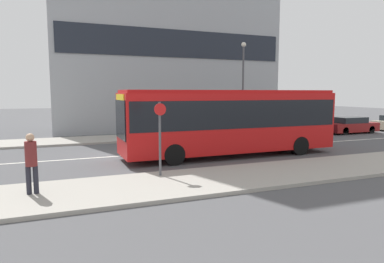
# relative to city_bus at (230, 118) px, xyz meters

# --- Properties ---
(ground_plane) EXTENTS (120.00, 120.00, 0.00)m
(ground_plane) POSITION_rel_city_bus_xyz_m (-5.12, 1.94, -1.91)
(ground_plane) COLOR #4F4F51
(sidewalk_near) EXTENTS (44.00, 3.50, 0.13)m
(sidewalk_near) POSITION_rel_city_bus_xyz_m (-5.12, -4.31, -1.84)
(sidewalk_near) COLOR #A39E93
(sidewalk_near) RESTS_ON ground_plane
(sidewalk_far) EXTENTS (44.00, 3.50, 0.13)m
(sidewalk_far) POSITION_rel_city_bus_xyz_m (-5.12, 8.19, -1.84)
(sidewalk_far) COLOR #A39E93
(sidewalk_far) RESTS_ON ground_plane
(lane_centerline) EXTENTS (41.80, 0.16, 0.01)m
(lane_centerline) POSITION_rel_city_bus_xyz_m (-5.12, 1.94, -1.91)
(lane_centerline) COLOR silver
(lane_centerline) RESTS_ON ground_plane
(city_bus) EXTENTS (11.05, 2.59, 3.32)m
(city_bus) POSITION_rel_city_bus_xyz_m (0.00, 0.00, 0.00)
(city_bus) COLOR red
(city_bus) RESTS_ON ground_plane
(parked_car_0) EXTENTS (4.39, 1.88, 1.30)m
(parked_car_0) POSITION_rel_city_bus_xyz_m (8.63, 5.19, -1.29)
(parked_car_0) COLOR navy
(parked_car_0) RESTS_ON ground_plane
(parked_car_1) EXTENTS (4.36, 1.75, 1.29)m
(parked_car_1) POSITION_rel_city_bus_xyz_m (13.52, 5.18, -1.29)
(parked_car_1) COLOR maroon
(parked_car_1) RESTS_ON ground_plane
(pedestrian_near_stop) EXTENTS (0.35, 0.34, 1.85)m
(pedestrian_near_stop) POSITION_rel_city_bus_xyz_m (-8.92, -4.04, -0.72)
(pedestrian_near_stop) COLOR #23232D
(pedestrian_near_stop) RESTS_ON sidewalk_near
(bus_stop_sign) EXTENTS (0.44, 0.12, 2.73)m
(bus_stop_sign) POSITION_rel_city_bus_xyz_m (-4.65, -3.22, -0.19)
(bus_stop_sign) COLOR #4C4C51
(bus_stop_sign) RESTS_ON sidewalk_near
(street_lamp) EXTENTS (0.36, 0.36, 6.80)m
(street_lamp) POSITION_rel_city_bus_xyz_m (5.02, 7.44, 2.38)
(street_lamp) COLOR #4C4C51
(street_lamp) RESTS_ON sidewalk_far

